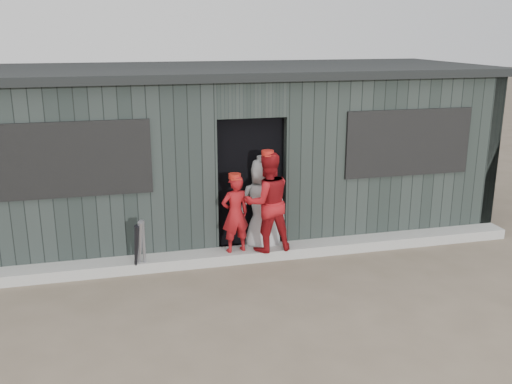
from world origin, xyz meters
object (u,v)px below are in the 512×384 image
object	(u,v)px
player_red_right	(267,202)
dugout	(231,148)
player_red_left	(235,214)
bat_left	(140,247)
player_grey_back	(263,206)
bat_right	(136,250)
bat_mid	(144,246)

from	to	relation	value
player_red_right	dugout	distance (m)	1.81
player_red_left	dugout	distance (m)	1.83
player_red_right	bat_left	bearing A→B (deg)	-0.98
player_grey_back	player_red_left	bearing A→B (deg)	36.94
bat_left	player_red_left	world-z (taller)	player_red_left
bat_right	player_red_left	bearing A→B (deg)	8.80
bat_mid	player_red_left	size ratio (longest dim) A/B	0.69
bat_mid	dugout	size ratio (longest dim) A/B	0.09
bat_left	dugout	distance (m)	2.64
player_red_right	bat_right	bearing A→B (deg)	0.11
bat_mid	player_red_left	bearing A→B (deg)	5.38
bat_mid	dugout	bearing A→B (deg)	49.07
bat_right	player_grey_back	world-z (taller)	player_grey_back
player_red_left	player_red_right	distance (m)	0.48
player_red_right	player_grey_back	distance (m)	0.33
player_red_left	dugout	size ratio (longest dim) A/B	0.13
bat_mid	bat_right	bearing A→B (deg)	-137.17
player_grey_back	dugout	xyz separation A→B (m)	(-0.16, 1.46, 0.57)
bat_mid	player_red_left	distance (m)	1.33
player_red_right	dugout	xyz separation A→B (m)	(-0.15, 1.76, 0.43)
bat_right	player_red_left	world-z (taller)	player_red_left
player_red_right	player_grey_back	xyz separation A→B (m)	(0.01, 0.30, -0.15)
bat_right	dugout	distance (m)	2.71
bat_mid	bat_right	xyz separation A→B (m)	(-0.10, -0.09, -0.01)
bat_left	player_red_left	bearing A→B (deg)	7.50
bat_mid	player_red_left	xyz separation A→B (m)	(1.28, 0.12, 0.32)
player_red_right	player_red_left	bearing A→B (deg)	-11.71
player_grey_back	dugout	distance (m)	1.58
player_red_left	dugout	xyz separation A→B (m)	(0.30, 1.70, 0.58)
bat_left	dugout	xyz separation A→B (m)	(1.63, 1.88, 0.89)
bat_right	dugout	world-z (taller)	dugout
bat_left	player_red_right	xyz separation A→B (m)	(1.78, 0.12, 0.46)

